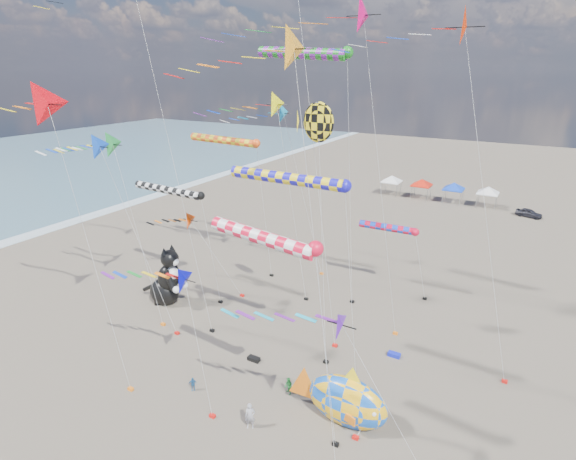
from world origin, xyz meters
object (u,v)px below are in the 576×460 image
at_px(child_blue, 193,384).
at_px(parked_car, 529,213).
at_px(child_green, 288,386).
at_px(cat_inflatable, 165,275).
at_px(fish_inflatable, 346,401).
at_px(person_adult, 250,416).

distance_m(child_blue, parked_car, 55.03).
bearing_deg(parked_car, child_green, -177.62).
distance_m(cat_inflatable, fish_inflatable, 20.51).
height_order(cat_inflatable, child_green, cat_inflatable).
bearing_deg(person_adult, child_blue, 139.89).
relative_size(fish_inflatable, person_adult, 3.94).
distance_m(fish_inflatable, child_blue, 10.19).
bearing_deg(person_adult, cat_inflatable, 118.93).
bearing_deg(fish_inflatable, parked_car, 81.55).
relative_size(cat_inflatable, fish_inflatable, 0.87).
height_order(fish_inflatable, child_blue, fish_inflatable).
xyz_separation_m(cat_inflatable, person_adult, (15.00, -8.78, -2.01)).
bearing_deg(person_adult, parked_car, 46.42).
relative_size(fish_inflatable, parked_car, 1.88).
relative_size(cat_inflatable, child_green, 4.67).
bearing_deg(child_green, person_adult, -63.25).
bearing_deg(cat_inflatable, parked_car, 58.17).
distance_m(person_adult, child_green, 3.70).
bearing_deg(fish_inflatable, child_green, 174.68).
bearing_deg(child_blue, cat_inflatable, 108.28).
height_order(cat_inflatable, fish_inflatable, cat_inflatable).
bearing_deg(fish_inflatable, cat_inflatable, 164.37).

